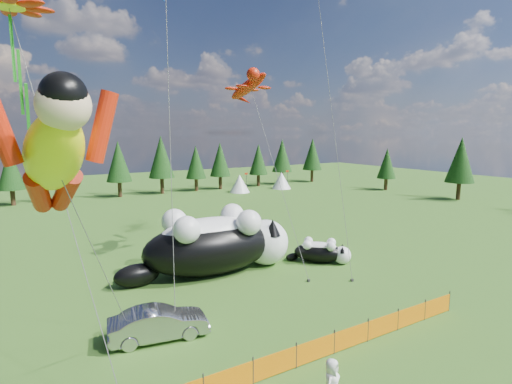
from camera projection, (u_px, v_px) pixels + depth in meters
ground at (238, 342)px, 17.97m from camera, size 160.00×160.00×0.00m
safety_fence at (275, 364)px, 15.36m from camera, size 22.06×0.06×1.10m
tree_line at (84, 171)px, 55.52m from camera, size 90.00×4.00×8.00m
festival_tents at (172, 188)px, 57.27m from camera, size 50.00×3.20×2.80m
cat_large at (218, 242)px, 26.63m from camera, size 12.06×4.70×4.35m
cat_small at (322, 251)px, 28.84m from camera, size 3.86×3.72×1.72m
car at (159, 323)px, 18.14m from camera, size 4.66×2.26×1.47m
spectator_e at (331, 383)px, 13.58m from camera, size 1.01×0.91×1.73m
superhero_kite at (54, 155)px, 10.86m from camera, size 5.48×8.11×11.97m
gecko_kite at (248, 87)px, 30.76m from camera, size 3.88×11.90×15.27m
flower_kite at (10, 11)px, 13.62m from camera, size 3.97×6.46×14.45m
diamond_kite_a at (166, 8)px, 18.54m from camera, size 1.20×2.86×16.57m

